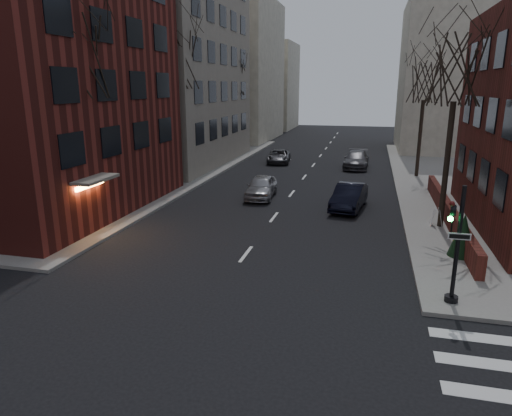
% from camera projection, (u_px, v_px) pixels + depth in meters
% --- Properties ---
extents(sidewalk_far_left, '(44.00, 44.00, 0.15)m').
position_uv_depth(sidewalk_far_left, '(4.00, 162.00, 43.75)').
color(sidewalk_far_left, gray).
rests_on(sidewalk_far_left, ground).
extents(building_left_brick, '(15.00, 15.00, 18.00)m').
position_uv_depth(building_left_brick, '(0.00, 52.00, 25.62)').
color(building_left_brick, maroon).
rests_on(building_left_brick, ground).
extents(building_left_tan, '(18.00, 18.00, 28.00)m').
position_uv_depth(building_left_tan, '(127.00, 7.00, 41.06)').
color(building_left_tan, gray).
rests_on(building_left_tan, ground).
extents(low_wall_right, '(0.35, 16.00, 1.00)m').
position_uv_depth(low_wall_right, '(448.00, 212.00, 24.33)').
color(low_wall_right, '#5B201A').
rests_on(low_wall_right, sidewalk_far_right).
extents(building_distant_la, '(14.00, 16.00, 18.00)m').
position_uv_depth(building_distant_la, '(222.00, 71.00, 61.57)').
color(building_distant_la, beige).
rests_on(building_distant_la, ground).
extents(building_distant_ra, '(14.00, 14.00, 16.00)m').
position_uv_depth(building_distant_ra, '(468.00, 78.00, 50.12)').
color(building_distant_ra, beige).
rests_on(building_distant_ra, ground).
extents(building_distant_lb, '(10.00, 12.00, 14.00)m').
position_uv_depth(building_distant_lb, '(265.00, 86.00, 77.54)').
color(building_distant_lb, beige).
rests_on(building_distant_lb, ground).
extents(traffic_signal, '(0.76, 0.44, 4.00)m').
position_uv_depth(traffic_signal, '(455.00, 252.00, 14.95)').
color(traffic_signal, black).
rests_on(traffic_signal, sidewalk_far_right).
extents(tree_left_a, '(4.18, 4.18, 10.26)m').
position_uv_depth(tree_left_a, '(79.00, 58.00, 21.85)').
color(tree_left_a, '#2D231C').
rests_on(tree_left_a, sidewalk_far_left).
extents(tree_left_b, '(4.40, 4.40, 10.80)m').
position_uv_depth(tree_left_b, '(179.00, 61.00, 32.97)').
color(tree_left_b, '#2D231C').
rests_on(tree_left_b, sidewalk_far_left).
extents(tree_left_c, '(3.96, 3.96, 9.72)m').
position_uv_depth(tree_left_c, '(234.00, 77.00, 46.32)').
color(tree_left_c, '#2D231C').
rests_on(tree_left_c, sidewalk_far_left).
extents(tree_right_a, '(3.96, 3.96, 9.72)m').
position_uv_depth(tree_right_a, '(457.00, 67.00, 21.59)').
color(tree_right_a, '#2D231C').
rests_on(tree_right_a, sidewalk_far_right).
extents(tree_right_b, '(3.74, 3.74, 9.18)m').
position_uv_depth(tree_right_b, '(425.00, 80.00, 34.82)').
color(tree_right_b, '#2D231C').
rests_on(tree_right_b, sidewalk_far_right).
extents(streetlamp_near, '(0.36, 0.36, 6.28)m').
position_uv_depth(streetlamp_near, '(166.00, 131.00, 30.30)').
color(streetlamp_near, black).
rests_on(streetlamp_near, sidewalk_far_left).
extents(streetlamp_far, '(0.36, 0.36, 6.28)m').
position_uv_depth(streetlamp_far, '(246.00, 114.00, 49.04)').
color(streetlamp_far, black).
rests_on(streetlamp_far, sidewalk_far_left).
extents(parked_sedan, '(2.18, 4.71, 1.49)m').
position_uv_depth(parked_sedan, '(349.00, 197.00, 27.30)').
color(parked_sedan, black).
rests_on(parked_sedan, ground).
extents(car_lane_silver, '(1.99, 4.40, 1.47)m').
position_uv_depth(car_lane_silver, '(261.00, 187.00, 30.07)').
color(car_lane_silver, '#9D9DA2').
rests_on(car_lane_silver, ground).
extents(car_lane_gray, '(2.24, 5.20, 1.49)m').
position_uv_depth(car_lane_gray, '(356.00, 160.00, 40.90)').
color(car_lane_gray, '#414146').
rests_on(car_lane_gray, ground).
extents(car_lane_far, '(2.55, 4.65, 1.23)m').
position_uv_depth(car_lane_far, '(279.00, 156.00, 43.75)').
color(car_lane_far, '#444449').
rests_on(car_lane_far, ground).
extents(sandwich_board, '(0.40, 0.56, 0.89)m').
position_uv_depth(sandwich_board, '(436.00, 217.00, 23.68)').
color(sandwich_board, white).
rests_on(sandwich_board, sidewalk_far_right).
extents(evergreen_shrub, '(1.29, 1.29, 1.87)m').
position_uv_depth(evergreen_shrub, '(463.00, 235.00, 19.27)').
color(evergreen_shrub, black).
rests_on(evergreen_shrub, sidewalk_far_right).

